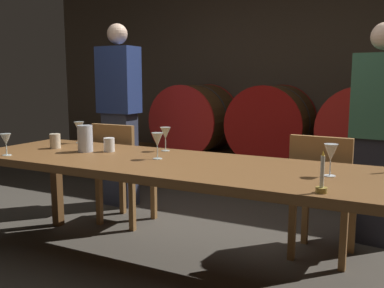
% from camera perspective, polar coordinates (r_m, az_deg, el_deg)
% --- Properties ---
extents(ground_plane, '(8.71, 8.71, 0.00)m').
position_cam_1_polar(ground_plane, '(2.81, -3.63, -17.45)').
color(ground_plane, '#3F3A33').
extents(back_wall, '(6.70, 0.24, 2.81)m').
position_cam_1_polar(back_wall, '(5.20, 12.61, 10.38)').
color(back_wall, '#473A2D').
rests_on(back_wall, ground).
extents(barrel_shelf, '(6.03, 0.90, 0.36)m').
position_cam_1_polar(barrel_shelf, '(4.78, 10.50, -4.18)').
color(barrel_shelf, brown).
rests_on(barrel_shelf, ground).
extents(wine_barrel_left, '(0.83, 0.79, 0.83)m').
position_cam_1_polar(wine_barrel_left, '(5.02, 0.48, 3.42)').
color(wine_barrel_left, '#513319').
rests_on(wine_barrel_left, barrel_shelf).
extents(wine_barrel_center, '(0.83, 0.79, 0.83)m').
position_cam_1_polar(wine_barrel_center, '(4.68, 10.94, 2.87)').
color(wine_barrel_center, '#513319').
rests_on(wine_barrel_center, barrel_shelf).
extents(wine_barrel_right, '(0.83, 0.79, 0.83)m').
position_cam_1_polar(wine_barrel_right, '(4.52, 22.46, 2.16)').
color(wine_barrel_right, brown).
rests_on(wine_barrel_right, barrel_shelf).
extents(dining_table, '(2.79, 0.83, 0.74)m').
position_cam_1_polar(dining_table, '(2.60, -3.07, -3.73)').
color(dining_table, brown).
rests_on(dining_table, ground).
extents(chair_left, '(0.40, 0.40, 0.88)m').
position_cam_1_polar(chair_left, '(3.61, -9.67, -3.40)').
color(chair_left, olive).
rests_on(chair_left, ground).
extents(chair_right, '(0.42, 0.42, 0.88)m').
position_cam_1_polar(chair_right, '(2.98, 17.42, -6.25)').
color(chair_right, olive).
rests_on(chair_right, ground).
extents(guest_left, '(0.38, 0.24, 1.77)m').
position_cam_1_polar(guest_left, '(4.14, -9.93, 4.04)').
color(guest_left, '#33384C').
rests_on(guest_left, ground).
extents(guest_right, '(0.41, 0.28, 1.65)m').
position_cam_1_polar(guest_right, '(3.39, 24.19, 1.28)').
color(guest_right, black).
rests_on(guest_right, ground).
extents(candle_left, '(0.05, 0.05, 0.19)m').
position_cam_1_polar(candle_left, '(1.94, 17.37, -4.92)').
color(candle_left, olive).
rests_on(candle_left, dining_table).
extents(pitcher, '(0.11, 0.11, 0.19)m').
position_cam_1_polar(pitcher, '(3.01, -14.44, 0.73)').
color(pitcher, silver).
rests_on(pitcher, dining_table).
extents(wine_glass_far_left, '(0.07, 0.07, 0.15)m').
position_cam_1_polar(wine_glass_far_left, '(3.03, -24.17, 0.52)').
color(wine_glass_far_left, silver).
rests_on(wine_glass_far_left, dining_table).
extents(wine_glass_left, '(0.08, 0.08, 0.17)m').
position_cam_1_polar(wine_glass_left, '(3.43, -15.22, 2.17)').
color(wine_glass_left, silver).
rests_on(wine_glass_left, dining_table).
extents(wine_glass_center, '(0.08, 0.08, 0.17)m').
position_cam_1_polar(wine_glass_center, '(2.94, -3.67, 1.42)').
color(wine_glass_center, silver).
rests_on(wine_glass_center, dining_table).
extents(wine_glass_right, '(0.07, 0.07, 0.17)m').
position_cam_1_polar(wine_glass_right, '(2.65, -4.78, 0.52)').
color(wine_glass_right, silver).
rests_on(wine_glass_right, dining_table).
extents(wine_glass_far_right, '(0.07, 0.07, 0.17)m').
position_cam_1_polar(wine_glass_far_right, '(2.28, 18.50, -1.22)').
color(wine_glass_far_right, white).
rests_on(wine_glass_far_right, dining_table).
extents(cup_left, '(0.08, 0.08, 0.11)m').
position_cam_1_polar(cup_left, '(3.23, -18.25, 0.39)').
color(cup_left, beige).
rests_on(cup_left, dining_table).
extents(cup_right, '(0.08, 0.08, 0.10)m').
position_cam_1_polar(cup_right, '(2.98, -11.29, -0.10)').
color(cup_right, white).
rests_on(cup_right, dining_table).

